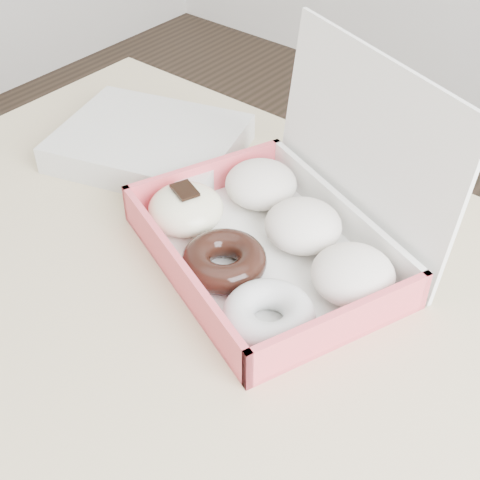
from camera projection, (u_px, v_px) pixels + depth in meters
The scene contains 3 objects.
table at pixel (252, 411), 0.70m from camera, with size 1.20×0.80×0.75m.
donut_box at pixel (277, 231), 0.76m from camera, with size 0.37×0.34×0.22m.
newspapers at pixel (150, 143), 0.93m from camera, with size 0.24×0.19×0.04m, color silver.
Camera 1 is at (0.26, -0.33, 1.26)m, focal length 50.00 mm.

